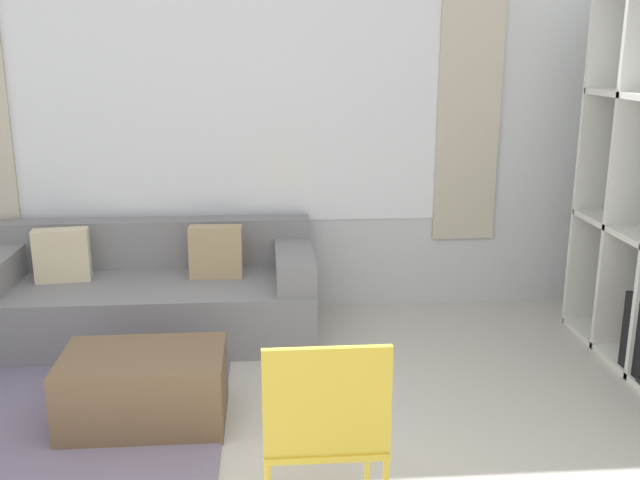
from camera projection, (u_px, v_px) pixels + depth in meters
name	position (u px, v px, depth m)	size (l,w,h in m)	color
wall_back	(229.00, 120.00, 4.86)	(6.59, 0.11, 2.70)	silver
couch_main	(150.00, 295.00, 4.64)	(2.12, 0.86, 0.72)	gray
ottoman	(144.00, 388.00, 3.56)	(0.80, 0.52, 0.37)	brown
folding_chair	(324.00, 423.00, 2.57)	(0.44, 0.46, 0.86)	gold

